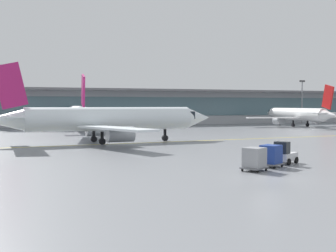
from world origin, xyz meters
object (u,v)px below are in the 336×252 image
Objects in this scene: baggage_tug at (284,154)px; apron_light_mast_1 at (302,99)px; taxiing_regional_jet at (108,120)px; cargo_dolly_lead at (271,155)px; gate_airplane_2 at (297,114)px; gate_airplane_1 at (78,114)px; cargo_dolly_trailing at (254,158)px.

baggage_tug is 0.23× the size of apron_light_mast_1.
apron_light_mast_1 is at bearing 30.94° from taxiing_regional_jet.
apron_light_mast_1 is at bearing 20.93° from cargo_dolly_lead.
gate_airplane_2 is 2.41× the size of apron_light_mast_1.
gate_airplane_2 reaches higher than cargo_dolly_lead.
gate_airplane_1 is 13.01× the size of cargo_dolly_trailing.
gate_airplane_1 is at bearing 63.06° from cargo_dolly_trailing.
taxiing_regional_jet is 12.81× the size of cargo_dolly_lead.
gate_airplane_2 is 11.58× the size of cargo_dolly_lead.
cargo_dolly_trailing is at bearing -171.99° from gate_airplane_1.
taxiing_regional_jet is 29.97m from baggage_tug.
apron_light_mast_1 is (61.57, 75.74, 5.92)m from cargo_dolly_lead.
apron_light_mast_1 reaches higher than gate_airplane_1.
baggage_tug is 2.79m from cargo_dolly_lead.
gate_airplane_2 is at bearing -89.73° from gate_airplane_1.
apron_light_mast_1 reaches higher than cargo_dolly_lead.
cargo_dolly_lead is 1.00× the size of cargo_dolly_trailing.
gate_airplane_2 is 21.53m from apron_light_mast_1.
gate_airplane_2 is at bearing -130.52° from apron_light_mast_1.
gate_airplane_1 is 11.54× the size of baggage_tug.
cargo_dolly_lead is 97.79m from apron_light_mast_1.
cargo_dolly_trailing is at bearing -129.72° from apron_light_mast_1.
gate_airplane_1 is 34.58m from taxiing_regional_jet.
baggage_tug reaches higher than cargo_dolly_lead.
baggage_tug is (9.96, -28.16, -2.44)m from taxiing_regional_jet.
apron_light_mast_1 is (67.64, 11.64, 3.59)m from gate_airplane_1.
cargo_dolly_lead is at bearing 180.00° from baggage_tug.
apron_light_mast_1 reaches higher than cargo_dolly_trailing.
gate_airplane_1 is at bearing 67.75° from baggage_tug.
apron_light_mast_1 reaches higher than gate_airplane_2.
cargo_dolly_lead is at bearing -78.50° from taxiing_regional_jet.
gate_airplane_2 reaches higher than baggage_tug.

